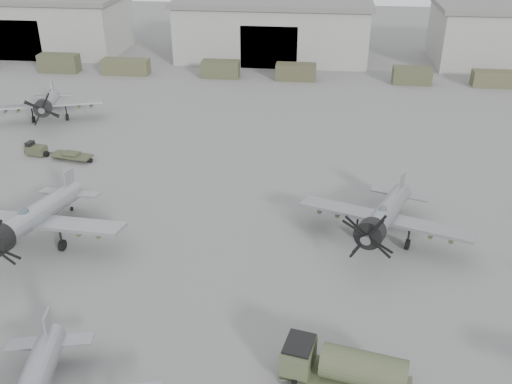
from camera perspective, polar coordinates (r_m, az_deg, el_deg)
ground at (r=34.87m, az=-7.81°, el=-12.46°), size 220.00×220.00×0.00m
hangar_left at (r=100.45m, az=-21.29°, el=15.55°), size 29.00×14.80×8.70m
hangar_center at (r=89.79m, az=1.73°, el=16.08°), size 29.00×14.80×8.70m
support_truck_1 at (r=86.76m, az=-19.08°, el=12.09°), size 5.54×2.20×2.50m
support_truck_2 at (r=83.17m, az=-12.88°, el=12.13°), size 6.51×2.20×2.10m
support_truck_3 at (r=79.78m, az=-3.56°, el=12.18°), size 5.11×2.20×2.28m
support_truck_4 at (r=78.68m, az=4.01°, el=11.90°), size 5.40×2.20×2.17m
support_truck_5 at (r=79.49m, az=15.33°, el=11.18°), size 5.01×2.20×2.20m
support_truck_6 at (r=81.85m, az=22.97°, el=10.38°), size 6.31×2.20×2.03m
aircraft_mid_1 at (r=42.42m, az=-21.63°, el=-2.56°), size 13.04×11.73×5.21m
aircraft_mid_2 at (r=41.05m, az=12.66°, el=-2.38°), size 12.30×11.08×4.94m
aircraft_far_0 at (r=66.78m, az=-20.12°, el=8.36°), size 11.78×10.61×4.73m
fuel_tanker at (r=30.03m, az=8.85°, el=-16.89°), size 6.70×3.36×2.47m
tug_trailer at (r=57.90m, az=-19.94°, el=3.77°), size 6.85×2.43×1.36m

